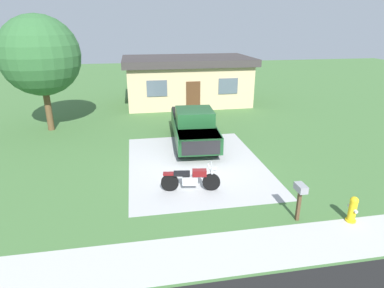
# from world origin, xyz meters

# --- Properties ---
(ground_plane) EXTENTS (80.00, 80.00, 0.00)m
(ground_plane) POSITION_xyz_m (0.00, 0.00, 0.00)
(ground_plane) COLOR #426D38
(driveway_pad) EXTENTS (5.90, 7.62, 0.01)m
(driveway_pad) POSITION_xyz_m (0.00, 0.00, 0.00)
(driveway_pad) COLOR #ABABAB
(driveway_pad) RESTS_ON ground
(sidewalk_strip) EXTENTS (36.00, 1.80, 0.01)m
(sidewalk_strip) POSITION_xyz_m (0.00, -6.00, 0.00)
(sidewalk_strip) COLOR #B4B4AE
(sidewalk_strip) RESTS_ON ground
(motorcycle) EXTENTS (2.20, 0.71, 1.09)m
(motorcycle) POSITION_xyz_m (-0.64, -2.35, 0.47)
(motorcycle) COLOR black
(motorcycle) RESTS_ON ground
(pickup_truck) EXTENTS (2.35, 5.74, 1.90)m
(pickup_truck) POSITION_xyz_m (0.38, 2.72, 0.95)
(pickup_truck) COLOR black
(pickup_truck) RESTS_ON ground
(fire_hydrant) EXTENTS (0.32, 0.40, 0.87)m
(fire_hydrant) POSITION_xyz_m (3.99, -5.24, 0.43)
(fire_hydrant) COLOR yellow
(fire_hydrant) RESTS_ON ground
(mailbox) EXTENTS (0.26, 0.48, 1.26)m
(mailbox) POSITION_xyz_m (2.35, -4.88, 0.98)
(mailbox) COLOR #4C3823
(mailbox) RESTS_ON ground
(shade_tree) EXTENTS (4.33, 4.33, 6.40)m
(shade_tree) POSITION_xyz_m (-7.46, 6.37, 4.23)
(shade_tree) COLOR brown
(shade_tree) RESTS_ON ground
(neighbor_house) EXTENTS (9.60, 5.60, 3.50)m
(neighbor_house) POSITION_xyz_m (1.54, 11.69, 1.79)
(neighbor_house) COLOR tan
(neighbor_house) RESTS_ON ground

